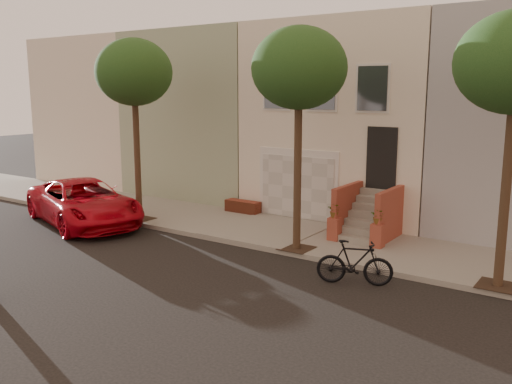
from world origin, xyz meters
The scene contains 7 objects.
ground centered at (0.00, 0.00, 0.00)m, with size 90.00×90.00×0.00m, color black.
sidewalk centered at (0.00, 5.35, 0.07)m, with size 40.00×3.70×0.15m, color gray.
house_row centered at (0.00, 11.19, 3.64)m, with size 33.10×11.70×7.00m.
tree_left centered at (-5.50, 3.90, 5.26)m, with size 2.70×2.57×6.30m.
tree_mid centered at (1.00, 3.90, 5.26)m, with size 2.70×2.57×6.30m.
pickup_truck centered at (-6.99, 2.68, 0.79)m, with size 2.62×5.69×1.58m, color #B40615.
motorcycle centered at (3.49, 2.44, 0.56)m, with size 0.52×1.86×1.12m, color black.
Camera 1 is at (8.76, -9.50, 4.72)m, focal length 38.48 mm.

